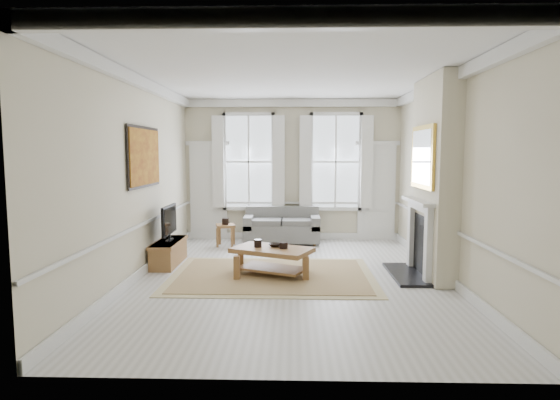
{
  "coord_description": "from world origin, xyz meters",
  "views": [
    {
      "loc": [
        0.04,
        -7.79,
        2.13
      ],
      "look_at": [
        -0.21,
        0.82,
        1.25
      ],
      "focal_mm": 30.0,
      "sensor_mm": 36.0,
      "label": 1
    }
  ],
  "objects_px": {
    "sofa": "(282,228)",
    "side_table": "(226,229)",
    "coffee_table": "(272,252)",
    "tv_stand": "(169,253)"
  },
  "relations": [
    {
      "from": "sofa",
      "to": "side_table",
      "type": "relative_size",
      "value": 3.53
    },
    {
      "from": "sofa",
      "to": "side_table",
      "type": "xyz_separation_m",
      "value": [
        -1.28,
        -0.42,
        0.04
      ]
    },
    {
      "from": "sofa",
      "to": "coffee_table",
      "type": "xyz_separation_m",
      "value": [
        -0.1,
        -2.99,
        0.06
      ]
    },
    {
      "from": "side_table",
      "to": "coffee_table",
      "type": "xyz_separation_m",
      "value": [
        1.18,
        -2.56,
        0.02
      ]
    },
    {
      "from": "tv_stand",
      "to": "coffee_table",
      "type": "bearing_deg",
      "value": -21.16
    },
    {
      "from": "sofa",
      "to": "coffee_table",
      "type": "bearing_deg",
      "value": -91.84
    },
    {
      "from": "coffee_table",
      "to": "side_table",
      "type": "bearing_deg",
      "value": 139.36
    },
    {
      "from": "coffee_table",
      "to": "tv_stand",
      "type": "xyz_separation_m",
      "value": [
        -2.01,
        0.78,
        -0.18
      ]
    },
    {
      "from": "sofa",
      "to": "side_table",
      "type": "bearing_deg",
      "value": -161.65
    },
    {
      "from": "coffee_table",
      "to": "tv_stand",
      "type": "distance_m",
      "value": 2.16
    }
  ]
}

